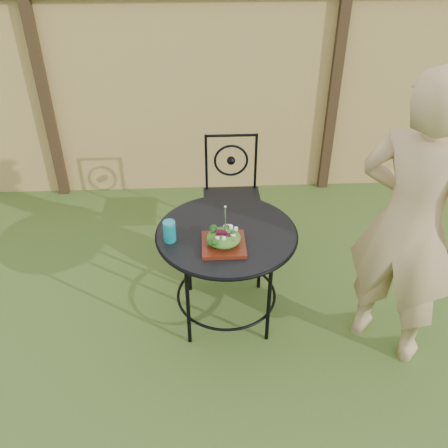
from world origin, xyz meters
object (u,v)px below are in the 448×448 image
patio_table (227,249)px  patio_chair (232,193)px  salad_plate (224,245)px  diner (410,226)px

patio_table → patio_chair: (0.09, 0.83, -0.08)m
patio_table → salad_plate: 0.21m
salad_plate → diner: bearing=-7.7°
diner → patio_chair: bearing=-7.0°
diner → salad_plate: bearing=34.9°
patio_chair → diner: 1.54m
diner → patio_table: bearing=26.8°
salad_plate → patio_chair: bearing=83.3°
patio_chair → salad_plate: bearing=-96.7°
patio_table → diner: bearing=-15.8°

